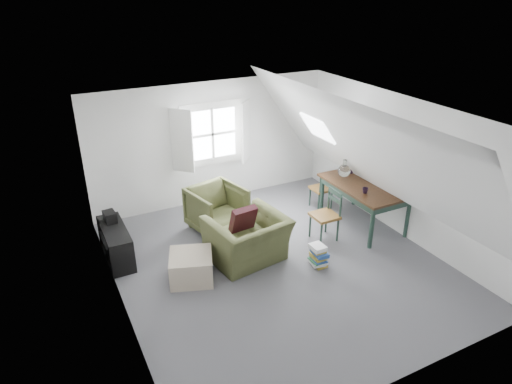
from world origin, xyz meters
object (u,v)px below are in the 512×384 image
dining_chair_far (322,188)px  dining_chair_near (326,215)px  magazine_stack (318,256)px  dining_table (364,190)px  ottoman (191,267)px  armchair_far (218,229)px  armchair_near (248,259)px  media_shelf (117,246)px

dining_chair_far → dining_chair_near: (-0.63, -1.04, 0.05)m
dining_chair_far → magazine_stack: size_ratio=2.24×
dining_table → magazine_stack: dining_table is taller
ottoman → dining_chair_near: size_ratio=0.70×
armchair_far → dining_table: size_ratio=0.56×
armchair_near → ottoman: 1.04m
ottoman → dining_table: dining_table is taller
armchair_near → armchair_far: armchair_far is taller
dining_table → media_shelf: dining_table is taller
armchair_far → media_shelf: (-1.89, -0.19, 0.26)m
ottoman → magazine_stack: bearing=-16.8°
armchair_near → dining_chair_far: dining_chair_far is taller
armchair_far → dining_chair_far: 2.28m
media_shelf → magazine_stack: media_shelf is taller
ottoman → dining_table: bearing=3.1°
ottoman → dining_chair_near: dining_chair_near is taller
dining_chair_far → magazine_stack: 2.11m
media_shelf → dining_table: bearing=-8.7°
ottoman → dining_table: (3.49, 0.19, 0.51)m
armchair_near → ottoman: (-1.01, -0.09, 0.22)m
dining_table → armchair_far: bearing=158.0°
dining_chair_near → ottoman: bearing=-74.6°
ottoman → armchair_far: bearing=52.6°
dining_chair_far → media_shelf: bearing=-8.8°
ottoman → dining_table: 3.53m
dining_table → media_shelf: 4.52m
ottoman → dining_chair_far: 3.39m
dining_chair_far → dining_chair_near: 1.22m
dining_chair_far → dining_chair_near: bearing=49.4°
magazine_stack → dining_chair_near: bearing=47.8°
armchair_near → dining_chair_near: 1.63m
armchair_near → armchair_far: (-0.05, 1.18, 0.00)m
ottoman → armchair_near: bearing=4.8°
armchair_far → dining_chair_near: size_ratio=1.00×
armchair_near → magazine_stack: (0.95, -0.68, 0.19)m
dining_table → media_shelf: bearing=169.8°
dining_table → magazine_stack: size_ratio=4.50×
dining_chair_far → armchair_far: bearing=-13.3°
armchair_near → dining_table: bearing=173.8°
armchair_far → dining_table: dining_table is taller
armchair_near → armchair_far: size_ratio=1.30×
ottoman → media_shelf: size_ratio=0.57×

